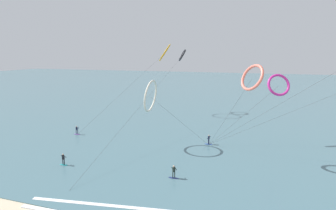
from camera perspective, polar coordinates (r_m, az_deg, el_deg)
name	(u,v)px	position (r m, az deg, el deg)	size (l,w,h in m)	color
sea_water	(226,89)	(121.44, 12.27, 3.40)	(400.00, 200.00, 0.08)	#476B75
surfer_navy	(174,173)	(34.69, 1.24, -14.20)	(1.40, 0.73, 1.70)	navy
surfer_violet	(77,131)	(54.92, -18.84, -5.20)	(1.40, 0.71, 1.70)	purple
surfer_teal	(63,160)	(41.09, -21.38, -10.86)	(1.40, 0.61, 1.70)	teal
surfer_cobalt	(209,140)	(47.03, 8.67, -7.43)	(1.40, 0.63, 1.70)	#2647B7
kite_amber	(165,53)	(69.17, -0.71, 11.06)	(12.37, 26.42, 17.88)	orange
kite_magenta	(279,85)	(49.89, 22.49, 3.96)	(13.15, 6.93, 12.13)	#CC288E
kite_charcoal	(182,55)	(72.03, 3.03, 10.52)	(3.07, 48.51, 16.64)	black
kite_ivory	(151,96)	(43.83, -3.73, 1.91)	(9.75, 6.57, 11.37)	silver
kite_coral	(252,78)	(38.67, 17.47, 5.60)	(8.60, 7.75, 14.18)	#EA7260
wave_crest_mid	(111,206)	(30.12, -12.01, -20.31)	(17.77, 0.50, 0.12)	white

